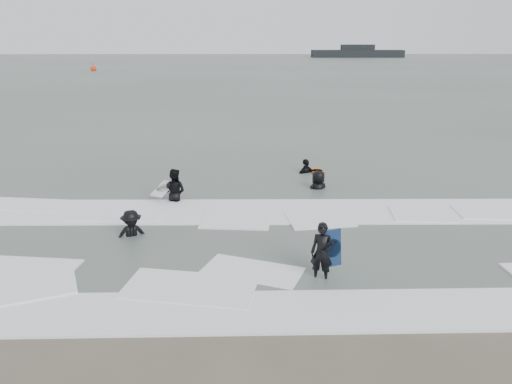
{
  "coord_description": "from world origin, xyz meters",
  "views": [
    {
      "loc": [
        -0.11,
        -10.5,
        5.98
      ],
      "look_at": [
        0.0,
        5.0,
        1.1
      ],
      "focal_mm": 35.0,
      "sensor_mm": 36.0,
      "label": 1
    }
  ],
  "objects_px": {
    "surfer_right_near": "(306,173)",
    "vessel_horizon": "(357,53)",
    "surfer_centre": "(321,281)",
    "surfer_right_far": "(318,189)",
    "buoy": "(94,69)",
    "surfer_breaker": "(132,238)",
    "surfer_wading": "(175,202)"
  },
  "relations": [
    {
      "from": "surfer_right_near",
      "to": "vessel_horizon",
      "type": "xyz_separation_m",
      "value": [
        27.1,
        123.35,
        1.3
      ]
    },
    {
      "from": "surfer_right_far",
      "to": "vessel_horizon",
      "type": "relative_size",
      "value": 0.08
    },
    {
      "from": "surfer_centre",
      "to": "surfer_right_near",
      "type": "distance_m",
      "value": 10.36
    },
    {
      "from": "surfer_centre",
      "to": "surfer_right_far",
      "type": "xyz_separation_m",
      "value": [
        0.93,
        7.88,
        0.0
      ]
    },
    {
      "from": "surfer_breaker",
      "to": "surfer_right_far",
      "type": "distance_m",
      "value": 8.13
    },
    {
      "from": "surfer_right_far",
      "to": "buoy",
      "type": "height_order",
      "value": "buoy"
    },
    {
      "from": "surfer_right_far",
      "to": "surfer_breaker",
      "type": "bearing_deg",
      "value": 12.06
    },
    {
      "from": "surfer_right_near",
      "to": "surfer_right_far",
      "type": "bearing_deg",
      "value": 60.92
    },
    {
      "from": "vessel_horizon",
      "to": "surfer_centre",
      "type": "bearing_deg",
      "value": -101.74
    },
    {
      "from": "surfer_right_far",
      "to": "vessel_horizon",
      "type": "distance_m",
      "value": 128.65
    },
    {
      "from": "surfer_centre",
      "to": "surfer_breaker",
      "type": "xyz_separation_m",
      "value": [
        -5.46,
        2.84,
        0.0
      ]
    },
    {
      "from": "vessel_horizon",
      "to": "surfer_wading",
      "type": "bearing_deg",
      "value": -104.3
    },
    {
      "from": "surfer_breaker",
      "to": "buoy",
      "type": "relative_size",
      "value": 1.06
    },
    {
      "from": "surfer_breaker",
      "to": "surfer_right_near",
      "type": "height_order",
      "value": "surfer_right_near"
    },
    {
      "from": "surfer_wading",
      "to": "surfer_right_far",
      "type": "distance_m",
      "value": 5.79
    },
    {
      "from": "surfer_breaker",
      "to": "surfer_right_far",
      "type": "height_order",
      "value": "surfer_right_far"
    },
    {
      "from": "surfer_centre",
      "to": "surfer_breaker",
      "type": "height_order",
      "value": "surfer_breaker"
    },
    {
      "from": "surfer_wading",
      "to": "vessel_horizon",
      "type": "height_order",
      "value": "vessel_horizon"
    },
    {
      "from": "surfer_right_near",
      "to": "surfer_right_far",
      "type": "height_order",
      "value": "surfer_right_far"
    },
    {
      "from": "surfer_right_far",
      "to": "vessel_horizon",
      "type": "height_order",
      "value": "vessel_horizon"
    },
    {
      "from": "surfer_centre",
      "to": "surfer_wading",
      "type": "relative_size",
      "value": 0.86
    },
    {
      "from": "vessel_horizon",
      "to": "surfer_right_far",
      "type": "bearing_deg",
      "value": -102.05
    },
    {
      "from": "buoy",
      "to": "vessel_horizon",
      "type": "bearing_deg",
      "value": 43.9
    },
    {
      "from": "buoy",
      "to": "surfer_right_far",
      "type": "bearing_deg",
      "value": -66.63
    },
    {
      "from": "surfer_breaker",
      "to": "surfer_right_far",
      "type": "relative_size",
      "value": 0.9
    },
    {
      "from": "surfer_wading",
      "to": "surfer_breaker",
      "type": "xyz_separation_m",
      "value": [
        -0.8,
        -3.53,
        0.0
      ]
    },
    {
      "from": "surfer_wading",
      "to": "surfer_right_far",
      "type": "relative_size",
      "value": 0.94
    },
    {
      "from": "surfer_centre",
      "to": "surfer_right_near",
      "type": "bearing_deg",
      "value": 105.17
    },
    {
      "from": "surfer_right_far",
      "to": "buoy",
      "type": "relative_size",
      "value": 1.18
    },
    {
      "from": "surfer_centre",
      "to": "surfer_breaker",
      "type": "relative_size",
      "value": 0.9
    },
    {
      "from": "surfer_breaker",
      "to": "surfer_right_near",
      "type": "bearing_deg",
      "value": 26.26
    },
    {
      "from": "surfer_right_near",
      "to": "vessel_horizon",
      "type": "height_order",
      "value": "vessel_horizon"
    }
  ]
}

